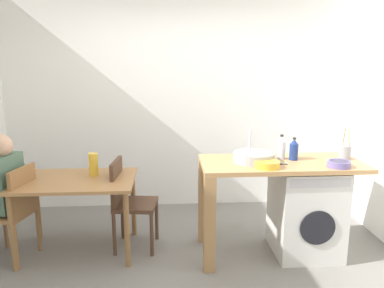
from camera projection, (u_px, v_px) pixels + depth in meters
The scene contains 16 objects.
ground_plane at pixel (182, 274), 3.33m from camera, with size 5.46×5.46×0.00m, color slate.
wall_back at pixel (176, 101), 4.75m from camera, with size 4.60×0.10×2.70m, color white.
dining_table at pixel (77, 189), 3.61m from camera, with size 1.10×0.76×0.74m.
chair_person_seat at pixel (14, 208), 3.49m from camera, with size 0.48×0.48×0.90m.
chair_opposite at pixel (128, 199), 3.72m from camera, with size 0.44×0.44×0.90m.
kitchen_counter at pixel (258, 178), 3.54m from camera, with size 1.50×0.68×0.92m.
washing_machine at pixel (306, 210), 3.64m from camera, with size 0.60×0.61×0.86m.
sink_basin at pixel (254, 157), 3.50m from camera, with size 0.38×0.38×0.09m, color #9EA0A5.
tap at pixel (250, 143), 3.65m from camera, with size 0.02×0.02×0.28m, color #B2B2B7.
bottle_tall_green at pixel (281, 148), 3.59m from camera, with size 0.08×0.08×0.24m.
bottle_squat_brown at pixel (294, 150), 3.57m from camera, with size 0.08×0.08×0.21m.
mixing_bowl at pixel (267, 164), 3.31m from camera, with size 0.22×0.22×0.06m.
utensil_crock at pixel (345, 152), 3.60m from camera, with size 0.11×0.11×0.30m.
colander at pixel (339, 164), 3.33m from camera, with size 0.20×0.20×0.06m.
vase at pixel (93, 165), 3.67m from camera, with size 0.09×0.09×0.23m, color gold.
scissors at pixel (279, 164), 3.42m from camera, with size 0.15×0.06×0.01m.
Camera 1 is at (-0.11, -3.02, 1.81)m, focal length 35.38 mm.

